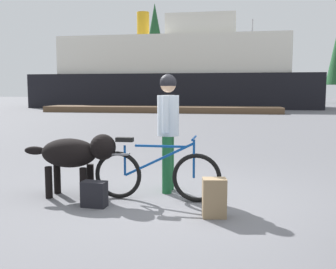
% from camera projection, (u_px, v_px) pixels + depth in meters
% --- Properties ---
extents(ground_plane, '(160.00, 160.00, 0.00)m').
position_uv_depth(ground_plane, '(172.00, 202.00, 5.35)').
color(ground_plane, slate).
extents(bicycle, '(1.77, 0.44, 0.89)m').
position_uv_depth(bicycle, '(155.00, 174.00, 5.40)').
color(bicycle, black).
rests_on(bicycle, ground_plane).
extents(person_cyclist, '(0.32, 0.53, 1.74)m').
position_uv_depth(person_cyclist, '(168.00, 121.00, 5.80)').
color(person_cyclist, '#19592D').
rests_on(person_cyclist, ground_plane).
extents(dog, '(1.36, 0.48, 0.91)m').
position_uv_depth(dog, '(75.00, 154.00, 5.54)').
color(dog, black).
rests_on(dog, ground_plane).
extents(backpack, '(0.31, 0.24, 0.47)m').
position_uv_depth(backpack, '(214.00, 198.00, 4.69)').
color(backpack, '#8C7251').
rests_on(backpack, ground_plane).
extents(handbag_pannier, '(0.33, 0.20, 0.34)m').
position_uv_depth(handbag_pannier, '(94.00, 194.00, 5.11)').
color(handbag_pannier, black).
rests_on(handbag_pannier, ground_plane).
extents(dock_pier, '(16.27, 2.52, 0.40)m').
position_uv_depth(dock_pier, '(161.00, 109.00, 27.22)').
color(dock_pier, brown).
rests_on(dock_pier, ground_plane).
extents(ferry_boat, '(24.21, 8.11, 8.47)m').
position_uv_depth(ferry_boat, '(176.00, 74.00, 35.32)').
color(ferry_boat, black).
rests_on(ferry_boat, ground_plane).
extents(sailboat_moored, '(8.63, 2.42, 7.30)m').
position_uv_depth(sailboat_moored, '(251.00, 103.00, 32.83)').
color(sailboat_moored, silver).
rests_on(sailboat_moored, ground_plane).
extents(pine_tree_far_left, '(3.64, 3.64, 12.36)m').
position_uv_depth(pine_tree_far_left, '(155.00, 43.00, 49.69)').
color(pine_tree_far_left, '#4C331E').
rests_on(pine_tree_far_left, ground_plane).
extents(pine_tree_center, '(4.37, 4.37, 11.20)m').
position_uv_depth(pine_tree_center, '(215.00, 44.00, 48.93)').
color(pine_tree_center, '#4C331E').
rests_on(pine_tree_center, ground_plane).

